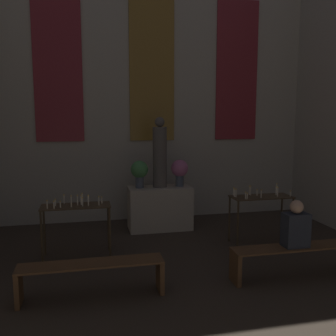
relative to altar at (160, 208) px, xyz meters
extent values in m
cube|color=#B2AD9E|center=(0.00, 0.96, 2.40)|extent=(7.44, 0.12, 5.70)
cube|color=maroon|center=(-2.02, 0.88, 2.97)|extent=(1.01, 0.03, 3.19)
cube|color=olive|center=(0.00, 0.88, 2.97)|extent=(1.01, 0.03, 3.19)
cube|color=maroon|center=(2.02, 0.88, 2.97)|extent=(1.01, 0.03, 3.19)
cube|color=#BCB29E|center=(0.00, 0.00, 0.00)|extent=(1.31, 0.60, 0.90)
cylinder|color=#5B5651|center=(0.00, 0.00, 1.08)|extent=(0.29, 0.29, 1.25)
sphere|color=#5B5651|center=(0.00, 0.00, 1.80)|extent=(0.20, 0.20, 0.20)
cylinder|color=#4C5666|center=(-0.43, 0.00, 0.58)|extent=(0.17, 0.17, 0.26)
sphere|color=#4C9351|center=(-0.43, 0.00, 0.84)|extent=(0.36, 0.36, 0.36)
cylinder|color=#4C5666|center=(0.43, 0.00, 0.58)|extent=(0.17, 0.17, 0.26)
sphere|color=#C66B9E|center=(0.43, 0.00, 0.84)|extent=(0.36, 0.36, 0.36)
cube|color=#473823|center=(-1.68, -1.26, 0.43)|extent=(1.14, 0.46, 0.02)
cylinder|color=#473823|center=(-2.22, -1.47, -0.02)|extent=(0.04, 0.04, 0.87)
cylinder|color=#473823|center=(-1.14, -1.47, -0.02)|extent=(0.04, 0.04, 0.87)
cylinder|color=#473823|center=(-2.22, -1.06, -0.02)|extent=(0.04, 0.04, 0.87)
cylinder|color=#473823|center=(-1.14, -1.06, -0.02)|extent=(0.04, 0.04, 0.87)
cylinder|color=silver|center=(-1.25, -1.21, 0.49)|extent=(0.02, 0.02, 0.10)
sphere|color=#F9CC4C|center=(-1.25, -1.21, 0.55)|extent=(0.02, 0.02, 0.02)
cylinder|color=silver|center=(-1.59, -1.25, 0.52)|extent=(0.02, 0.02, 0.15)
sphere|color=#F9CC4C|center=(-1.59, -1.25, 0.60)|extent=(0.02, 0.02, 0.02)
cylinder|color=silver|center=(-1.30, -1.34, 0.51)|extent=(0.02, 0.02, 0.14)
sphere|color=#F9CC4C|center=(-1.30, -1.34, 0.59)|extent=(0.02, 0.02, 0.02)
cylinder|color=silver|center=(-1.57, -1.23, 0.53)|extent=(0.02, 0.02, 0.18)
sphere|color=#F9CC4C|center=(-1.57, -1.23, 0.63)|extent=(0.02, 0.02, 0.02)
cylinder|color=silver|center=(-2.00, -1.24, 0.49)|extent=(0.02, 0.02, 0.10)
sphere|color=#F9CC4C|center=(-2.00, -1.24, 0.55)|extent=(0.02, 0.02, 0.02)
cylinder|color=silver|center=(-1.57, -1.36, 0.51)|extent=(0.02, 0.02, 0.13)
sphere|color=#F9CC4C|center=(-1.57, -1.36, 0.59)|extent=(0.02, 0.02, 0.02)
cylinder|color=silver|center=(-2.12, -1.41, 0.50)|extent=(0.02, 0.02, 0.12)
sphere|color=#F9CC4C|center=(-2.12, -1.41, 0.58)|extent=(0.02, 0.02, 0.02)
cylinder|color=silver|center=(-1.47, -1.34, 0.52)|extent=(0.02, 0.02, 0.16)
sphere|color=#F9CC4C|center=(-1.47, -1.34, 0.62)|extent=(0.02, 0.02, 0.02)
cylinder|color=silver|center=(-1.87, -1.10, 0.51)|extent=(0.02, 0.02, 0.14)
sphere|color=#F9CC4C|center=(-1.87, -1.10, 0.59)|extent=(0.02, 0.02, 0.02)
cylinder|color=silver|center=(-1.74, -1.37, 0.53)|extent=(0.02, 0.02, 0.17)
sphere|color=#F9CC4C|center=(-1.74, -1.37, 0.63)|extent=(0.02, 0.02, 0.02)
cylinder|color=silver|center=(-2.01, -1.42, 0.50)|extent=(0.02, 0.02, 0.11)
sphere|color=#F9CC4C|center=(-2.01, -1.42, 0.56)|extent=(0.02, 0.02, 0.02)
cylinder|color=silver|center=(-1.92, -1.37, 0.49)|extent=(0.02, 0.02, 0.09)
sphere|color=#F9CC4C|center=(-1.92, -1.37, 0.55)|extent=(0.02, 0.02, 0.02)
cylinder|color=silver|center=(-1.65, -1.26, 0.52)|extent=(0.02, 0.02, 0.15)
sphere|color=#F9CC4C|center=(-1.65, -1.26, 0.61)|extent=(0.02, 0.02, 0.02)
cube|color=#473823|center=(1.68, -1.26, 0.43)|extent=(1.14, 0.46, 0.02)
cylinder|color=#473823|center=(1.14, -1.47, -0.02)|extent=(0.04, 0.04, 0.87)
cylinder|color=#473823|center=(2.22, -1.47, -0.02)|extent=(0.04, 0.04, 0.87)
cylinder|color=#473823|center=(1.14, -1.06, -0.02)|extent=(0.04, 0.04, 0.87)
cylinder|color=#473823|center=(2.22, -1.06, -0.02)|extent=(0.04, 0.04, 0.87)
cylinder|color=silver|center=(1.61, -1.39, 0.51)|extent=(0.02, 0.02, 0.13)
sphere|color=#F9CC4C|center=(1.61, -1.39, 0.59)|extent=(0.02, 0.02, 0.02)
cylinder|color=silver|center=(2.00, -1.22, 0.51)|extent=(0.02, 0.02, 0.15)
sphere|color=#F9CC4C|center=(2.00, -1.22, 0.60)|extent=(0.02, 0.02, 0.02)
cylinder|color=silver|center=(1.17, -1.20, 0.51)|extent=(0.02, 0.02, 0.14)
sphere|color=#F9CC4C|center=(1.17, -1.20, 0.59)|extent=(0.02, 0.02, 0.02)
cylinder|color=silver|center=(2.20, -1.38, 0.49)|extent=(0.02, 0.02, 0.09)
sphere|color=#F9CC4C|center=(2.20, -1.38, 0.54)|extent=(0.02, 0.02, 0.02)
cylinder|color=silver|center=(1.18, -1.23, 0.51)|extent=(0.02, 0.02, 0.14)
sphere|color=#F9CC4C|center=(1.18, -1.23, 0.59)|extent=(0.02, 0.02, 0.02)
cylinder|color=silver|center=(2.09, -1.07, 0.53)|extent=(0.02, 0.02, 0.17)
sphere|color=#F9CC4C|center=(2.09, -1.07, 0.63)|extent=(0.02, 0.02, 0.02)
cylinder|color=silver|center=(1.52, -1.13, 0.52)|extent=(0.02, 0.02, 0.16)
sphere|color=#F9CC4C|center=(1.52, -1.13, 0.62)|extent=(0.02, 0.02, 0.02)
cylinder|color=silver|center=(1.32, -1.41, 0.49)|extent=(0.02, 0.02, 0.09)
sphere|color=#F9CC4C|center=(1.32, -1.41, 0.54)|extent=(0.02, 0.02, 0.02)
cylinder|color=silver|center=(1.63, -1.18, 0.49)|extent=(0.02, 0.02, 0.10)
sphere|color=#F9CC4C|center=(1.63, -1.18, 0.56)|extent=(0.02, 0.02, 0.02)
cylinder|color=silver|center=(1.20, -1.09, 0.51)|extent=(0.02, 0.02, 0.14)
sphere|color=#F9CC4C|center=(1.20, -1.09, 0.59)|extent=(0.02, 0.02, 0.02)
cylinder|color=silver|center=(1.30, -1.40, 0.50)|extent=(0.02, 0.02, 0.11)
sphere|color=#F9CC4C|center=(1.30, -1.40, 0.56)|extent=(0.02, 0.02, 0.02)
cylinder|color=silver|center=(1.51, -1.09, 0.52)|extent=(0.02, 0.02, 0.16)
sphere|color=#F9CC4C|center=(1.51, -1.09, 0.61)|extent=(0.02, 0.02, 0.02)
cylinder|color=silver|center=(1.96, -1.34, 0.52)|extent=(0.02, 0.02, 0.16)
sphere|color=#F9CC4C|center=(1.96, -1.34, 0.61)|extent=(0.02, 0.02, 0.02)
cube|color=brown|center=(-1.45, -2.79, 0.01)|extent=(1.88, 0.36, 0.03)
cube|color=brown|center=(-2.36, -2.79, -0.23)|extent=(0.06, 0.32, 0.45)
cube|color=brown|center=(-0.55, -2.79, -0.23)|extent=(0.06, 0.32, 0.45)
cube|color=brown|center=(1.45, -2.79, 0.01)|extent=(1.88, 0.36, 0.03)
cube|color=brown|center=(0.55, -2.79, -0.23)|extent=(0.06, 0.32, 0.45)
cube|color=#282D38|center=(1.47, -2.79, 0.27)|extent=(0.36, 0.24, 0.50)
sphere|color=tan|center=(1.47, -2.79, 0.62)|extent=(0.19, 0.19, 0.19)
camera|label=1|loc=(-1.47, -7.54, 1.91)|focal=40.00mm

